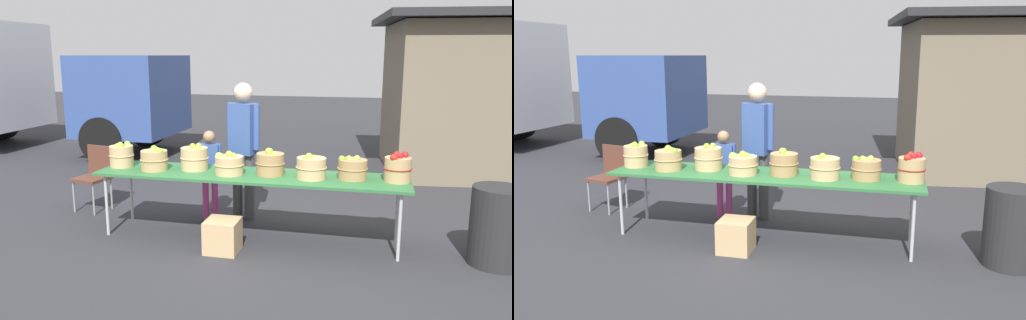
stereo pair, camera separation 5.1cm
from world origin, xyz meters
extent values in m
plane|color=#2D2D33|center=(0.00, 0.00, 0.00)|extent=(40.00, 40.00, 0.00)
cube|color=#2D6B38|center=(0.00, 0.00, 0.73)|extent=(3.50, 0.76, 0.03)
cylinder|color=#B2B2B7|center=(-1.63, -0.30, 0.36)|extent=(0.04, 0.04, 0.72)
cylinder|color=#B2B2B7|center=(1.63, -0.30, 0.36)|extent=(0.04, 0.04, 0.72)
cylinder|color=#B2B2B7|center=(-1.63, 0.30, 0.36)|extent=(0.04, 0.04, 0.72)
cylinder|color=#B2B2B7|center=(1.63, 0.30, 0.36)|extent=(0.04, 0.04, 0.72)
cylinder|color=tan|center=(-1.58, 0.02, 0.88)|extent=(0.28, 0.28, 0.25)
torus|color=tan|center=(-1.58, 0.02, 0.89)|extent=(0.30, 0.30, 0.01)
sphere|color=#9EC647|center=(-1.62, -0.01, 1.00)|extent=(0.07, 0.07, 0.07)
sphere|color=#9EC647|center=(-1.52, 0.06, 1.00)|extent=(0.08, 0.08, 0.08)
sphere|color=#9EC647|center=(-1.61, 0.01, 1.00)|extent=(0.08, 0.08, 0.08)
sphere|color=#7AA833|center=(-1.60, 0.03, 1.01)|extent=(0.07, 0.07, 0.07)
sphere|color=#8CB738|center=(-1.55, -0.04, 1.01)|extent=(0.08, 0.08, 0.08)
sphere|color=#7AA833|center=(-1.55, 0.11, 1.01)|extent=(0.08, 0.08, 0.08)
cylinder|color=tan|center=(-1.13, -0.06, 0.86)|extent=(0.31, 0.31, 0.23)
torus|color=tan|center=(-1.13, -0.06, 0.88)|extent=(0.33, 0.33, 0.01)
sphere|color=#9EC647|center=(-1.17, -0.05, 0.97)|extent=(0.07, 0.07, 0.07)
sphere|color=#7AA833|center=(-1.03, -0.11, 0.98)|extent=(0.08, 0.08, 0.08)
sphere|color=#9EC647|center=(-1.09, -0.04, 0.98)|extent=(0.07, 0.07, 0.07)
sphere|color=#7AA833|center=(-1.15, 0.00, 0.99)|extent=(0.08, 0.08, 0.08)
sphere|color=#8CB738|center=(-1.13, -0.03, 0.99)|extent=(0.07, 0.07, 0.07)
cylinder|color=tan|center=(-0.68, 0.07, 0.88)|extent=(0.31, 0.31, 0.26)
torus|color=tan|center=(-0.68, 0.07, 0.89)|extent=(0.33, 0.33, 0.01)
sphere|color=#9EC647|center=(-0.62, 0.01, 1.01)|extent=(0.08, 0.08, 0.08)
sphere|color=#8CB738|center=(-0.61, 0.05, 0.99)|extent=(0.07, 0.07, 0.07)
sphere|color=#8CB738|center=(-0.64, 0.11, 1.03)|extent=(0.07, 0.07, 0.07)
sphere|color=#8CB738|center=(-0.69, 0.05, 1.03)|extent=(0.07, 0.07, 0.07)
sphere|color=#8CB738|center=(-0.69, 0.06, 1.00)|extent=(0.07, 0.07, 0.07)
cylinder|color=tan|center=(-0.22, -0.06, 0.85)|extent=(0.32, 0.32, 0.20)
torus|color=tan|center=(-0.22, -0.06, 0.86)|extent=(0.34, 0.34, 0.01)
sphere|color=#8CB738|center=(-0.23, -0.03, 0.98)|extent=(0.07, 0.07, 0.07)
sphere|color=#8CB738|center=(-0.21, -0.07, 0.97)|extent=(0.07, 0.07, 0.07)
sphere|color=#9EC647|center=(-0.34, -0.08, 0.96)|extent=(0.08, 0.08, 0.08)
sphere|color=#8CB738|center=(-0.23, 0.04, 0.94)|extent=(0.07, 0.07, 0.07)
sphere|color=#7AA833|center=(-0.18, -0.05, 0.96)|extent=(0.07, 0.07, 0.07)
sphere|color=#9EC647|center=(-0.22, -0.03, 0.97)|extent=(0.07, 0.07, 0.07)
sphere|color=#7AA833|center=(-0.31, -0.07, 0.95)|extent=(0.08, 0.08, 0.08)
cylinder|color=#A87F51|center=(0.23, 0.03, 0.87)|extent=(0.31, 0.31, 0.24)
torus|color=#A87F51|center=(0.23, 0.03, 0.88)|extent=(0.33, 0.33, 0.01)
sphere|color=#8CB738|center=(0.22, 0.02, 1.01)|extent=(0.08, 0.08, 0.08)
sphere|color=#8CB738|center=(0.27, 0.02, 0.98)|extent=(0.08, 0.08, 0.08)
sphere|color=#7AA833|center=(0.22, 0.06, 1.01)|extent=(0.07, 0.07, 0.07)
sphere|color=#9EC647|center=(0.20, 0.07, 1.01)|extent=(0.08, 0.08, 0.08)
sphere|color=#8CB738|center=(0.20, 0.12, 1.00)|extent=(0.07, 0.07, 0.07)
sphere|color=#7AA833|center=(0.22, 0.03, 1.00)|extent=(0.07, 0.07, 0.07)
cylinder|color=tan|center=(0.69, -0.04, 0.86)|extent=(0.32, 0.32, 0.23)
torus|color=tan|center=(0.69, -0.04, 0.88)|extent=(0.34, 0.34, 0.01)
sphere|color=#8CB738|center=(0.67, -0.04, 0.99)|extent=(0.07, 0.07, 0.07)
sphere|color=#9EC647|center=(0.68, -0.04, 0.99)|extent=(0.07, 0.07, 0.07)
sphere|color=#9EC647|center=(0.71, -0.02, 0.98)|extent=(0.07, 0.07, 0.07)
sphere|color=#7AA833|center=(0.63, -0.12, 0.97)|extent=(0.07, 0.07, 0.07)
cylinder|color=#A87F51|center=(1.13, 0.05, 0.86)|extent=(0.31, 0.31, 0.21)
torus|color=#A87F51|center=(1.13, 0.05, 0.87)|extent=(0.33, 0.33, 0.01)
sphere|color=#9EC647|center=(1.17, 0.09, 0.97)|extent=(0.07, 0.07, 0.07)
sphere|color=#8CB738|center=(1.08, 0.08, 0.97)|extent=(0.07, 0.07, 0.07)
sphere|color=#7AA833|center=(1.01, 0.02, 0.97)|extent=(0.07, 0.07, 0.07)
sphere|color=#9EC647|center=(1.12, 0.07, 0.95)|extent=(0.07, 0.07, 0.07)
sphere|color=#8CB738|center=(1.15, 0.07, 0.95)|extent=(0.08, 0.08, 0.08)
cylinder|color=tan|center=(1.59, 0.04, 0.88)|extent=(0.28, 0.28, 0.26)
torus|color=maroon|center=(1.59, 0.04, 0.89)|extent=(0.30, 0.30, 0.01)
sphere|color=#B22319|center=(1.58, 0.04, 0.99)|extent=(0.07, 0.07, 0.07)
sphere|color=maroon|center=(1.66, 0.09, 1.03)|extent=(0.08, 0.08, 0.08)
sphere|color=maroon|center=(1.60, 0.04, 1.01)|extent=(0.08, 0.08, 0.08)
sphere|color=#B22319|center=(1.66, 0.12, 1.01)|extent=(0.07, 0.07, 0.07)
sphere|color=#B22319|center=(1.55, -0.05, 1.02)|extent=(0.08, 0.08, 0.08)
sphere|color=maroon|center=(1.61, 0.03, 1.03)|extent=(0.07, 0.07, 0.07)
sphere|color=#B22319|center=(1.58, 0.08, 1.03)|extent=(0.07, 0.07, 0.07)
cylinder|color=#3F3F3F|center=(-0.17, 0.64, 0.42)|extent=(0.12, 0.12, 0.84)
cylinder|color=#3F3F3F|center=(-0.34, 0.69, 0.42)|extent=(0.12, 0.12, 0.84)
cube|color=#334C8C|center=(-0.25, 0.67, 1.16)|extent=(0.37, 0.30, 0.63)
sphere|color=beige|center=(-0.25, 0.67, 1.61)|extent=(0.23, 0.23, 0.23)
cylinder|color=#334C8C|center=(-0.07, 0.62, 1.20)|extent=(0.09, 0.09, 0.56)
cylinder|color=#334C8C|center=(-0.43, 0.72, 1.20)|extent=(0.09, 0.09, 0.56)
cylinder|color=#CC3F8C|center=(-0.60, 0.56, 0.28)|extent=(0.08, 0.08, 0.56)
cylinder|color=#CC3F8C|center=(-0.71, 0.52, 0.28)|extent=(0.08, 0.08, 0.56)
cube|color=#334C8C|center=(-0.66, 0.54, 0.76)|extent=(0.25, 0.21, 0.42)
sphere|color=#936B4C|center=(-0.66, 0.54, 1.06)|extent=(0.15, 0.15, 0.15)
cylinder|color=#334C8C|center=(-0.54, 0.58, 0.79)|extent=(0.06, 0.06, 0.37)
cylinder|color=#334C8C|center=(-0.77, 0.50, 0.79)|extent=(0.06, 0.06, 0.37)
cube|color=#334C8C|center=(-3.59, 4.24, 1.25)|extent=(1.81, 2.11, 1.60)
cube|color=black|center=(-2.74, 4.23, 1.57)|extent=(0.05, 1.76, 0.80)
cylinder|color=black|center=(-3.75, 5.19, 0.45)|extent=(0.90, 0.28, 0.90)
cylinder|color=black|center=(-3.76, 3.29, 0.45)|extent=(0.90, 0.28, 0.90)
cylinder|color=black|center=(-7.69, 5.20, 0.45)|extent=(0.90, 0.28, 0.90)
cube|color=#726651|center=(3.08, 4.19, 1.30)|extent=(3.26, 2.73, 2.60)
cube|color=#262628|center=(3.08, 4.19, 2.68)|extent=(3.81, 3.29, 0.12)
cube|color=white|center=(2.94, 2.99, 1.50)|extent=(1.40, 0.20, 0.90)
cube|color=brown|center=(-2.31, 0.51, 0.44)|extent=(0.47, 0.47, 0.04)
cube|color=brown|center=(-2.27, 0.68, 0.66)|extent=(0.40, 0.11, 0.40)
cylinder|color=gray|center=(-2.51, 0.37, 0.21)|extent=(0.02, 0.02, 0.42)
cylinder|color=gray|center=(-2.18, 0.30, 0.21)|extent=(0.02, 0.02, 0.42)
cylinder|color=gray|center=(-2.44, 0.71, 0.21)|extent=(0.02, 0.02, 0.42)
cylinder|color=gray|center=(-2.11, 0.64, 0.21)|extent=(0.02, 0.02, 0.42)
cylinder|color=#262628|center=(2.57, -0.16, 0.40)|extent=(0.53, 0.53, 0.79)
cube|color=tan|center=(-0.18, -0.47, 0.18)|extent=(0.35, 0.35, 0.35)
camera|label=1|loc=(1.34, -5.29, 2.06)|focal=35.11mm
camera|label=2|loc=(1.39, -5.27, 2.06)|focal=35.11mm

